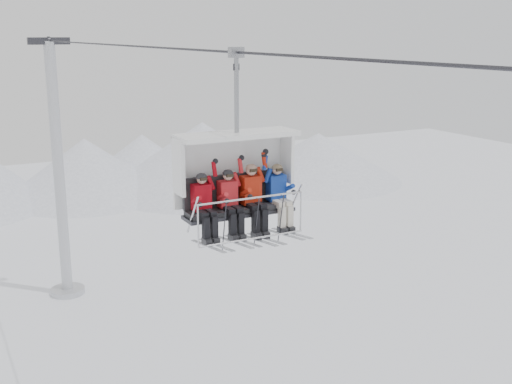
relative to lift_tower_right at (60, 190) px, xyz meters
name	(u,v)px	position (x,y,z in m)	size (l,w,h in m)	color
lift_tower_right	(60,190)	(0.00, 0.00, 0.00)	(2.00, 1.80, 13.48)	#B9BBC1
haul_cable	(256,54)	(0.00, -22.00, 7.52)	(0.06, 0.06, 50.00)	#2D2D32
chairlift_carrier	(234,172)	(0.00, -20.98, 4.96)	(2.66, 1.17, 3.98)	black
skier_far_left	(204,204)	(-0.88, -21.30, 4.41)	(0.39, 1.69, 1.55)	#A30711
skier_center_left	(230,201)	(-0.27, -21.30, 4.41)	(0.39, 1.69, 1.57)	red
skier_center_right	(253,196)	(0.29, -21.29, 4.45)	(0.42, 1.69, 1.68)	#B6210D
skier_far_right	(279,194)	(0.94, -21.30, 4.42)	(0.40, 1.69, 1.59)	#15389E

